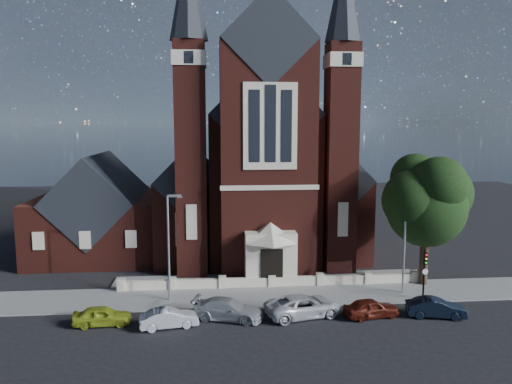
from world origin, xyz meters
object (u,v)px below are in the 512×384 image
parish_hall (100,216)px  car_white_suv (304,306)px  church (254,169)px  street_tree (429,202)px  car_dark_red (371,308)px  car_navy (436,308)px  street_lamp_left (170,241)px  street_lamp_right (406,237)px  car_lime_van (102,316)px  traffic_signal (425,268)px  car_silver_a (169,318)px  car_silver_b (228,309)px

parish_hall → car_white_suv: bearing=-45.5°
church → street_tree: bearing=-53.8°
car_dark_red → car_navy: size_ratio=0.96×
car_navy → car_white_suv: bearing=95.5°
street_lamp_left → street_lamp_right: (18.00, 0.00, 0.00)m
church → car_lime_van: bearing=-117.7°
street_lamp_right → car_lime_van: 22.89m
car_white_suv → traffic_signal: bearing=-91.0°
street_lamp_left → car_navy: bearing=-14.3°
car_silver_a → traffic_signal: bearing=-91.1°
parish_hall → car_dark_red: bearing=-39.7°
church → car_lime_van: (-12.08, -23.04, -7.54)m
car_dark_red → church: bearing=5.0°
car_lime_van → car_navy: (22.59, -0.61, 0.01)m
traffic_signal → car_lime_van: bearing=-173.8°
parish_hall → street_lamp_left: bearing=-60.0°
car_silver_a → car_silver_b: bearing=-86.4°
traffic_signal → car_dark_red: (-4.93, -2.75, -1.93)m
traffic_signal → car_silver_b: traffic_signal is taller
car_silver_a → car_white_suv: car_white_suv is taller
street_lamp_right → car_navy: (0.42, -4.70, -3.94)m
car_silver_a → car_silver_b: 4.05m
car_silver_b → parish_hall: bearing=52.7°
street_lamp_left → street_tree: bearing=4.8°
church → car_dark_red: 25.20m
parish_hall → car_silver_a: 20.88m
street_lamp_left → car_silver_a: size_ratio=2.13×
traffic_signal → street_lamp_left: bearing=175.2°
street_lamp_left → car_silver_a: (0.24, -4.85, -3.97)m
car_dark_red → car_navy: bearing=-104.4°
traffic_signal → church: bearing=118.2°
street_lamp_left → church: bearing=67.3°
street_lamp_left → street_lamp_right: same height
car_white_suv → church: bearing=-10.1°
street_lamp_left → car_white_suv: 10.81m
car_silver_b → street_tree: bearing=-53.1°
parish_hall → car_navy: (26.51, -18.70, -3.35)m
parish_hall → car_dark_red: size_ratio=3.18×
church → street_lamp_left: (-7.91, -18.94, -3.59)m
church → traffic_signal: 23.94m
street_lamp_right → car_silver_b: bearing=-164.6°
church → car_white_suv: bearing=-86.3°
street_lamp_right → car_dark_red: bearing=-132.9°
car_lime_van → car_silver_a: bearing=-102.4°
street_tree → car_lime_van: (-24.67, -5.80, -6.32)m
car_silver_b → car_navy: bearing=-75.3°
parish_hall → car_lime_van: parish_hall is taller
car_lime_van → street_tree: bearing=-79.4°
parish_hall → car_navy: bearing=-35.2°
church → car_silver_a: 26.11m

